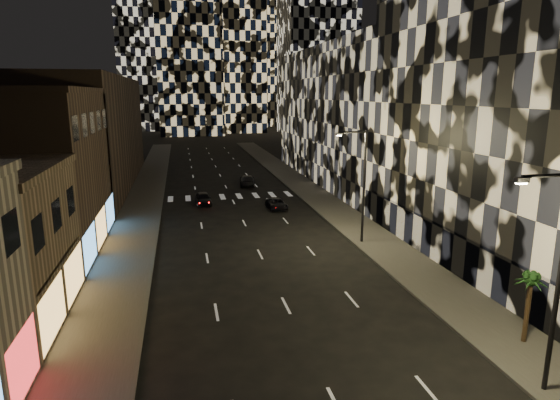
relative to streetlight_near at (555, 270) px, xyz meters
name	(u,v)px	position (x,y,z in m)	size (l,w,h in m)	color
sidewalk_left	(144,200)	(-18.35, 40.00, -5.28)	(4.00, 120.00, 0.15)	#47443F
sidewalk_right	(312,192)	(1.65, 40.00, -5.28)	(4.00, 120.00, 0.15)	#47443F
curb_left	(162,199)	(-16.25, 40.00, -5.28)	(0.20, 120.00, 0.15)	#4C4C47
curb_right	(295,193)	(-0.45, 40.00, -5.28)	(0.20, 120.00, 0.15)	#4C4C47
retail_brown	(26,175)	(-25.35, 23.50, 0.65)	(10.00, 15.00, 12.00)	#4E3A2C
retail_filler_left	(89,133)	(-25.35, 50.00, 1.65)	(10.00, 40.00, 14.00)	#4E3A2C
midrise_right	(549,107)	(11.65, 14.50, 5.65)	(16.00, 25.00, 22.00)	#232326
midrise_base	(440,243)	(3.95, 14.50, -3.85)	(0.60, 25.00, 3.00)	#383838
midrise_filler_right	(369,115)	(11.65, 47.00, 3.65)	(16.00, 40.00, 18.00)	#232326
streetlight_near	(555,270)	(0.00, 0.00, 0.00)	(2.55, 0.25, 9.00)	black
streetlight_far	(361,179)	(0.00, 20.00, 0.00)	(2.55, 0.25, 9.00)	black
car_dark_midlane	(203,198)	(-11.74, 36.58, -4.69)	(1.56, 3.89, 1.32)	black
car_dark_oncoming	(247,180)	(-5.45, 46.46, -4.68)	(1.90, 4.66, 1.35)	black
car_dark_rightlane	(277,204)	(-4.23, 32.81, -4.82)	(1.78, 3.86, 1.07)	black
palm_tree	(531,284)	(2.09, 3.47, -2.25)	(1.83, 1.81, 3.58)	#47331E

